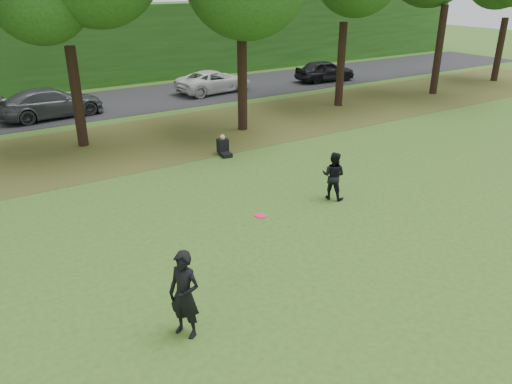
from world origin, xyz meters
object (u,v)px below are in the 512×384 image
player_right (333,176)px  frisbee (260,216)px  player_left (184,295)px  seated_person (224,147)px

player_right → frisbee: frisbee is taller
player_left → seated_person: bearing=116.4°
player_left → seated_person: 11.05m
player_left → frisbee: (2.39, 0.97, 0.67)m
player_left → frisbee: bearing=81.7°
player_right → seated_person: player_right is taller
frisbee → seated_person: frisbee is taller
seated_person → player_right: bearing=-74.5°
player_left → frisbee: player_left is taller
player_left → player_right: size_ratio=1.19×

